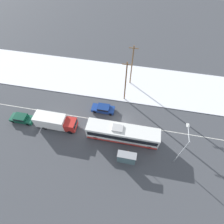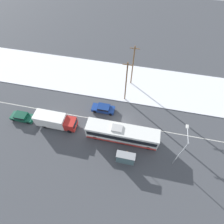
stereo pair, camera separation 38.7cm
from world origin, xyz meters
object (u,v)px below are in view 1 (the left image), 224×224
(sedan_car, at_px, (103,108))
(bus_shelter, at_px, (126,158))
(box_truck, at_px, (55,121))
(streetlamp, at_px, (183,146))
(utility_pole_roadside, at_px, (126,82))
(pedestrian_at_stop, at_px, (128,153))
(city_bus, at_px, (123,133))
(utility_pole_snowlot, at_px, (132,66))
(parked_car_near_truck, at_px, (22,118))

(sedan_car, distance_m, bus_shelter, 11.22)
(box_truck, distance_m, bus_shelter, 14.34)
(streetlamp, distance_m, utility_pole_roadside, 15.02)
(pedestrian_at_stop, bearing_deg, bus_shelter, -96.11)
(city_bus, height_order, utility_pole_roadside, utility_pole_roadside)
(pedestrian_at_stop, distance_m, utility_pole_snowlot, 17.61)
(pedestrian_at_stop, height_order, streetlamp, streetlamp)
(parked_car_near_truck, height_order, utility_pole_snowlot, utility_pole_snowlot)
(parked_car_near_truck, height_order, streetlamp, streetlamp)
(bus_shelter, bearing_deg, streetlamp, 15.52)
(streetlamp, height_order, utility_pole_snowlot, utility_pole_snowlot)
(box_truck, distance_m, streetlamp, 21.70)
(city_bus, xyz_separation_m, pedestrian_at_stop, (1.39, -3.11, -0.49))
(city_bus, relative_size, utility_pole_snowlot, 1.32)
(parked_car_near_truck, xyz_separation_m, pedestrian_at_stop, (20.63, -3.23, 0.34))
(streetlamp, distance_m, utility_pole_snowlot, 18.66)
(streetlamp, bearing_deg, bus_shelter, -164.48)
(box_truck, height_order, streetlamp, streetlamp)
(parked_car_near_truck, distance_m, pedestrian_at_stop, 20.88)
(bus_shelter, distance_m, utility_pole_roadside, 13.93)
(box_truck, xyz_separation_m, streetlamp, (21.36, -2.27, 3.12))
(sedan_car, xyz_separation_m, pedestrian_at_stop, (6.01, -8.37, 0.37))
(box_truck, height_order, pedestrian_at_stop, box_truck)
(city_bus, relative_size, sedan_car, 2.78)
(parked_car_near_truck, distance_m, streetlamp, 28.58)
(city_bus, relative_size, utility_pole_roadside, 1.31)
(bus_shelter, xyz_separation_m, streetlamp, (7.72, 2.14, 3.05))
(sedan_car, xyz_separation_m, bus_shelter, (5.89, -9.51, 0.92))
(city_bus, distance_m, utility_pole_snowlot, 14.38)
(sedan_car, height_order, bus_shelter, bus_shelter)
(parked_car_near_truck, xyz_separation_m, utility_pole_snowlot, (18.80, 13.87, 4.10))
(box_truck, distance_m, sedan_car, 9.32)
(utility_pole_snowlot, bearing_deg, pedestrian_at_stop, -83.89)
(box_truck, height_order, bus_shelter, box_truck)
(sedan_car, xyz_separation_m, utility_pole_snowlot, (4.18, 8.74, 4.13))
(city_bus, xyz_separation_m, streetlamp, (8.99, -2.11, 3.11))
(bus_shelter, bearing_deg, city_bus, 106.64)
(pedestrian_at_stop, height_order, utility_pole_snowlot, utility_pole_snowlot)
(sedan_car, relative_size, utility_pole_roadside, 0.47)
(bus_shelter, bearing_deg, sedan_car, 121.76)
(box_truck, bearing_deg, utility_pole_snowlot, 49.23)
(box_truck, xyz_separation_m, parked_car_near_truck, (-6.86, -0.03, -0.83))
(city_bus, distance_m, bus_shelter, 4.44)
(streetlamp, bearing_deg, pedestrian_at_stop, -172.51)
(sedan_car, distance_m, pedestrian_at_stop, 10.31)
(city_bus, bearing_deg, box_truck, 179.28)
(streetlamp, xyz_separation_m, utility_pole_roadside, (-9.99, 11.21, 0.19))
(city_bus, distance_m, box_truck, 12.37)
(utility_pole_snowlot, bearing_deg, parked_car_near_truck, -143.57)
(bus_shelter, relative_size, streetlamp, 0.40)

